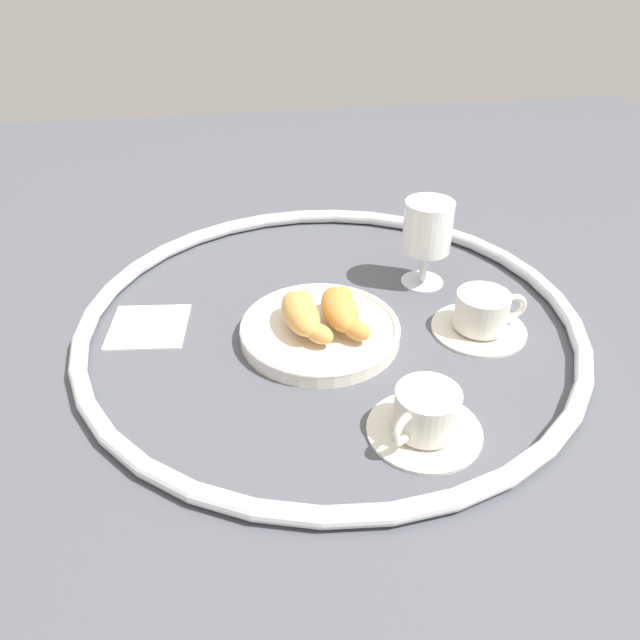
% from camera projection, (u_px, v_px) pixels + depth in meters
% --- Properties ---
extents(ground_plane, '(2.20, 2.20, 0.00)m').
position_uv_depth(ground_plane, '(330.00, 326.00, 0.91)').
color(ground_plane, '#4C4F56').
extents(table_chrome_rim, '(0.72, 0.72, 0.02)m').
position_uv_depth(table_chrome_rim, '(330.00, 319.00, 0.91)').
color(table_chrome_rim, silver).
rests_on(table_chrome_rim, ground_plane).
extents(pastry_plate, '(0.23, 0.23, 0.02)m').
position_uv_depth(pastry_plate, '(320.00, 330.00, 0.88)').
color(pastry_plate, silver).
rests_on(pastry_plate, ground_plane).
extents(croissant_large, '(0.14, 0.08, 0.04)m').
position_uv_depth(croissant_large, '(303.00, 314.00, 0.86)').
color(croissant_large, '#D6994C').
rests_on(croissant_large, pastry_plate).
extents(croissant_small, '(0.14, 0.07, 0.04)m').
position_uv_depth(croissant_small, '(342.00, 310.00, 0.87)').
color(croissant_small, '#CC893D').
rests_on(croissant_small, pastry_plate).
extents(coffee_cup_near, '(0.14, 0.14, 0.06)m').
position_uv_depth(coffee_cup_near, '(482.00, 315.00, 0.89)').
color(coffee_cup_near, silver).
rests_on(coffee_cup_near, ground_plane).
extents(coffee_cup_far, '(0.14, 0.14, 0.06)m').
position_uv_depth(coffee_cup_far, '(425.00, 416.00, 0.72)').
color(coffee_cup_far, silver).
rests_on(coffee_cup_far, ground_plane).
extents(juice_glass_left, '(0.08, 0.08, 0.14)m').
position_uv_depth(juice_glass_left, '(427.00, 231.00, 0.96)').
color(juice_glass_left, white).
rests_on(juice_glass_left, ground_plane).
extents(folded_napkin, '(0.12, 0.12, 0.01)m').
position_uv_depth(folded_napkin, '(148.00, 326.00, 0.91)').
color(folded_napkin, silver).
rests_on(folded_napkin, ground_plane).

